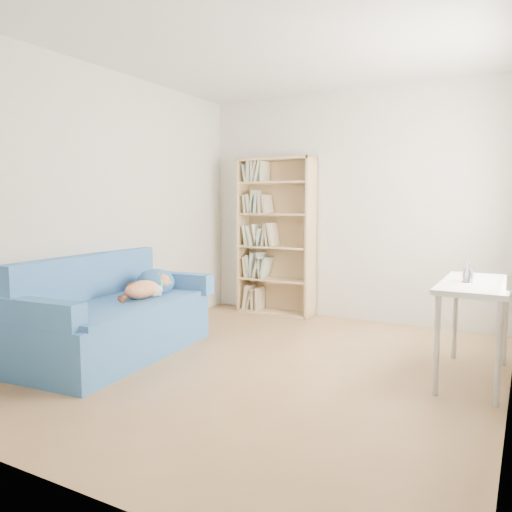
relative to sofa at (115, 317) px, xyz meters
The scene contains 6 objects.
ground 1.43m from the sofa, 13.84° to the left, with size 4.00×4.00×0.00m, color olive.
room_shell 1.98m from the sofa, 14.21° to the left, with size 3.54×4.04×2.62m.
sofa is the anchor object (origin of this frame).
bookshelf 2.29m from the sofa, 77.09° to the left, with size 0.94×0.29×1.87m.
desk 2.98m from the sofa, 16.54° to the left, with size 0.49×1.06×0.75m.
pen_cup 2.93m from the sofa, 15.94° to the left, with size 0.08×0.08×0.15m.
Camera 1 is at (1.82, -3.52, 1.33)m, focal length 35.00 mm.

